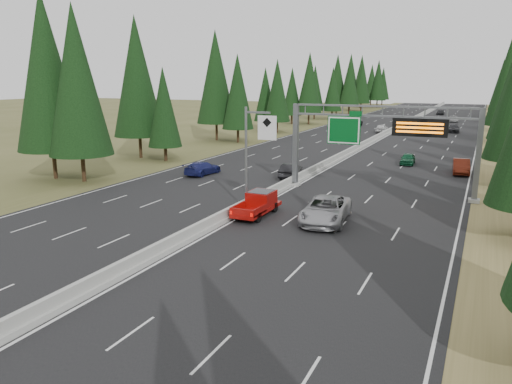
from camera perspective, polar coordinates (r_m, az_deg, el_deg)
road at (r=91.22m, az=14.21°, el=6.11°), size 32.00×260.00×0.08m
shoulder_right at (r=89.71m, az=25.47°, el=5.14°), size 3.60×260.00×0.06m
shoulder_left at (r=96.06m, az=3.66°, el=6.79°), size 3.60×260.00×0.06m
median_barrier at (r=91.18m, az=14.22°, el=6.34°), size 0.70×260.00×0.85m
sign_gantry at (r=44.94m, az=14.88°, el=6.19°), size 16.75×0.98×7.80m
hov_sign_pole at (r=38.05m, az=-0.37°, el=4.65°), size 2.80×0.50×8.00m
tree_row_left at (r=95.41m, az=0.79°, el=12.31°), size 11.70×238.32×18.75m
silver_minivan at (r=36.04m, az=7.97°, el=-2.03°), size 3.61×6.73×1.80m
red_pickup at (r=37.65m, az=0.37°, el=-1.16°), size 1.90×5.31×1.73m
car_ahead_green at (r=62.57m, az=16.95°, el=3.66°), size 1.79×4.02×1.34m
car_ahead_dkred at (r=58.27m, az=22.40°, el=2.72°), size 2.07×4.93×1.58m
car_ahead_dkgrey at (r=103.25m, az=21.66°, el=6.77°), size 2.42×5.11×1.44m
car_ahead_white at (r=127.84m, az=21.59°, el=7.78°), size 2.68×5.31×1.44m
car_ahead_far at (r=151.97m, az=20.34°, el=8.56°), size 2.03×4.48×1.49m
car_onc_near at (r=51.96m, az=3.98°, el=2.46°), size 1.97×4.53×1.45m
car_onc_blue at (r=53.71m, az=-6.12°, el=2.74°), size 2.41×5.03×1.41m
car_onc_white at (r=98.57m, az=14.18°, el=7.08°), size 2.00×4.75×1.60m
car_onc_far at (r=110.79m, az=11.12°, el=7.83°), size 3.00×6.04×1.65m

